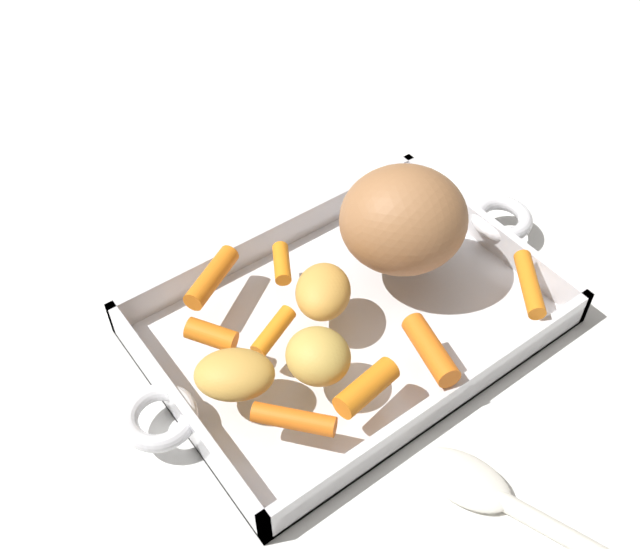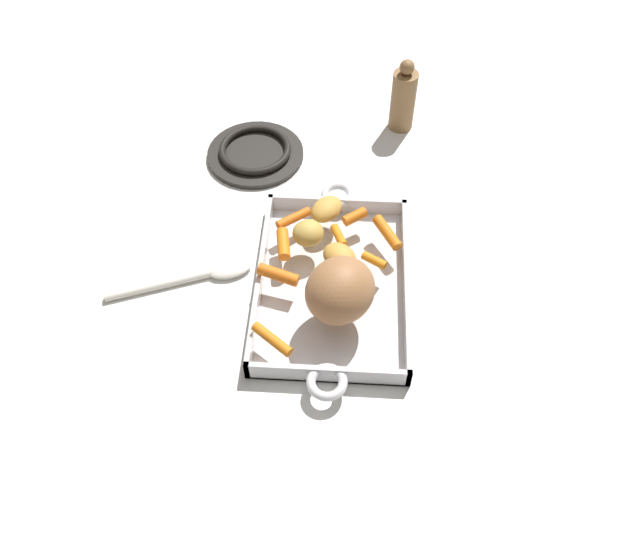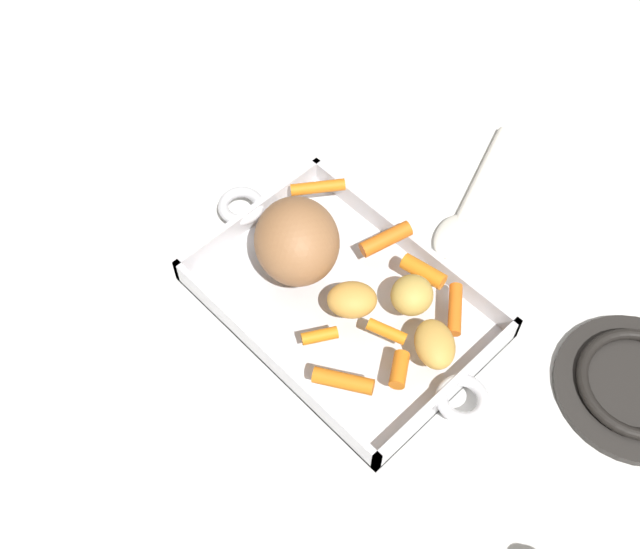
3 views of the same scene
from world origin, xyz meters
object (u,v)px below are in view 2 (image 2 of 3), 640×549
(baby_carrot_northwest, at_px, (374,260))
(potato_golden_large, at_px, (308,233))
(pork_roast, at_px, (340,290))
(potato_golden_small, at_px, (340,257))
(pepper_mill, at_px, (403,98))
(baby_carrot_northeast, at_px, (387,233))
(baby_carrot_short, at_px, (272,339))
(serving_spoon, at_px, (201,275))
(baby_carrot_southeast, at_px, (339,236))
(baby_carrot_center_left, at_px, (355,217))
(stove_burner_rear, at_px, (255,152))
(baby_carrot_southwest, at_px, (278,275))
(roasting_dish, at_px, (333,284))
(potato_whole, at_px, (326,209))
(baby_carrot_long, at_px, (283,244))
(baby_carrot_center_right, at_px, (293,218))

(baby_carrot_northwest, xyz_separation_m, potato_golden_large, (0.04, 0.11, 0.01))
(pork_roast, bearing_deg, potato_golden_small, 2.23)
(pepper_mill, bearing_deg, baby_carrot_northeast, 174.54)
(baby_carrot_short, distance_m, potato_golden_small, 0.18)
(baby_carrot_northeast, height_order, serving_spoon, baby_carrot_northeast)
(baby_carrot_northeast, bearing_deg, potato_golden_large, 98.25)
(baby_carrot_southeast, bearing_deg, baby_carrot_short, 156.60)
(baby_carrot_center_left, xyz_separation_m, serving_spoon, (-0.11, 0.26, -0.04))
(pork_roast, distance_m, baby_carrot_center_left, 0.19)
(pork_roast, height_order, stove_burner_rear, pork_roast)
(baby_carrot_short, height_order, serving_spoon, baby_carrot_short)
(baby_carrot_southwest, bearing_deg, roasting_dish, -81.48)
(potato_golden_small, bearing_deg, pepper_mill, -15.38)
(serving_spoon, bearing_deg, pork_roast, -38.38)
(baby_carrot_southwest, bearing_deg, baby_carrot_short, -178.88)
(potato_golden_small, bearing_deg, stove_burner_rear, 30.98)
(baby_carrot_northwest, distance_m, potato_golden_small, 0.06)
(stove_burner_rear, relative_size, serving_spoon, 0.79)
(baby_carrot_southwest, xyz_separation_m, potato_whole, (0.14, -0.07, 0.01))
(baby_carrot_short, bearing_deg, baby_carrot_long, 0.06)
(roasting_dish, xyz_separation_m, baby_carrot_northwest, (0.03, -0.07, 0.03))
(baby_carrot_northeast, relative_size, pepper_mill, 0.45)
(stove_burner_rear, bearing_deg, potato_golden_small, -149.02)
(baby_carrot_short, xyz_separation_m, potato_whole, (0.26, -0.07, 0.01))
(baby_carrot_center_left, height_order, potato_golden_small, potato_golden_small)
(stove_burner_rear, distance_m, serving_spoon, 0.31)
(baby_carrot_center_left, distance_m, potato_golden_small, 0.10)
(pork_roast, distance_m, stove_burner_rear, 0.43)
(baby_carrot_center_left, relative_size, potato_golden_small, 0.71)
(baby_carrot_short, bearing_deg, roasting_dish, -32.54)
(baby_carrot_southeast, bearing_deg, potato_whole, 24.21)
(potato_whole, height_order, serving_spoon, potato_whole)
(baby_carrot_long, distance_m, potato_golden_large, 0.05)
(stove_burner_rear, xyz_separation_m, pepper_mill, (0.11, -0.29, 0.06))
(roasting_dish, height_order, stove_burner_rear, roasting_dish)
(baby_carrot_southwest, xyz_separation_m, potato_golden_large, (0.08, -0.04, 0.01))
(baby_carrot_center_right, distance_m, baby_carrot_short, 0.25)
(potato_golden_large, bearing_deg, potato_golden_small, -129.98)
(roasting_dish, bearing_deg, stove_burner_rear, 27.75)
(baby_carrot_southeast, relative_size, baby_carrot_northwest, 1.12)
(baby_carrot_center_left, distance_m, stove_burner_rear, 0.28)
(potato_golden_small, bearing_deg, potato_golden_large, 50.02)
(roasting_dish, height_order, potato_golden_large, potato_golden_large)
(baby_carrot_southwest, relative_size, baby_carrot_northeast, 0.97)
(pork_roast, bearing_deg, potato_whole, 8.74)
(potato_golden_small, bearing_deg, baby_carrot_center_right, 42.74)
(baby_carrot_short, distance_m, potato_golden_large, 0.21)
(roasting_dish, xyz_separation_m, baby_carrot_short, (-0.13, 0.09, 0.03))
(potato_whole, bearing_deg, baby_carrot_center_left, -99.11)
(baby_carrot_northeast, bearing_deg, baby_carrot_southeast, 97.32)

